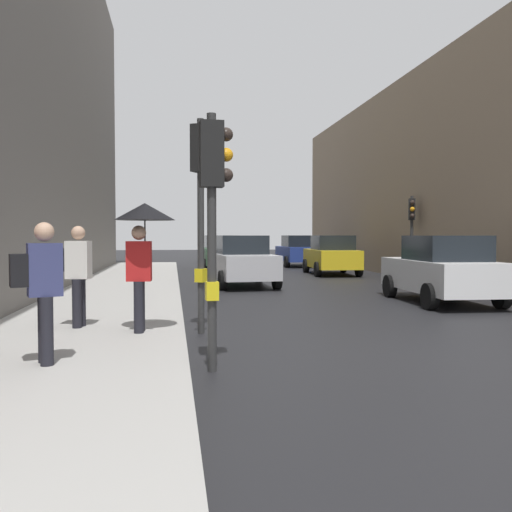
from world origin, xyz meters
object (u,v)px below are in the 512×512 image
traffic_light_near_left (214,194)px  pedestrian_with_grey_backpack (41,284)px  car_yellow_taxi (332,255)px  pedestrian_with_black_backpack (76,270)px  car_blue_van (298,251)px  traffic_light_near_right (202,186)px  car_dark_suv (221,249)px  pedestrian_with_umbrella (143,231)px  car_silver_hatchback (242,261)px  car_white_compact (442,269)px  car_green_estate (222,253)px  traffic_light_mid_street (412,222)px

traffic_light_near_left → pedestrian_with_grey_backpack: traffic_light_near_left is taller
car_yellow_taxi → pedestrian_with_black_backpack: (-8.74, -14.03, 0.29)m
car_blue_van → pedestrian_with_grey_backpack: bearing=-110.2°
traffic_light_near_right → car_blue_van: bearing=72.6°
car_yellow_taxi → car_dark_suv: bearing=107.2°
pedestrian_with_umbrella → pedestrian_with_black_backpack: 1.53m
car_silver_hatchback → traffic_light_near_right: bearing=-101.4°
car_blue_van → pedestrian_with_grey_backpack: 25.14m
car_white_compact → car_silver_hatchback: same height
traffic_light_near_right → car_blue_van: traffic_light_near_right is taller
traffic_light_near_left → car_dark_suv: traffic_light_near_left is taller
car_white_compact → pedestrian_with_umbrella: pedestrian_with_umbrella is taller
traffic_light_near_right → car_silver_hatchback: traffic_light_near_right is taller
traffic_light_near_right → car_green_estate: bearing=83.9°
traffic_light_mid_street → car_blue_van: traffic_light_mid_street is taller
car_white_compact → traffic_light_near_right: bearing=-150.8°
traffic_light_near_left → car_silver_hatchback: (1.86, 11.97, -1.42)m
traffic_light_mid_street → car_white_compact: size_ratio=0.77×
traffic_light_mid_street → traffic_light_near_left: traffic_light_near_left is taller
car_silver_hatchback → car_green_estate: bearing=89.5°
traffic_light_near_left → pedestrian_with_umbrella: (-1.01, 2.19, -0.45)m
traffic_light_near_right → pedestrian_with_black_backpack: bearing=177.5°
traffic_light_near_right → car_green_estate: size_ratio=0.91×
traffic_light_near_right → pedestrian_with_black_backpack: (-2.19, 0.09, -1.48)m
car_green_estate → traffic_light_near_left: bearing=-95.3°
traffic_light_near_left → car_silver_hatchback: 12.20m
pedestrian_with_grey_backpack → car_white_compact: bearing=36.5°
traffic_light_near_left → pedestrian_with_grey_backpack: size_ratio=1.88×
traffic_light_near_right → traffic_light_mid_street: bearing=50.4°
pedestrian_with_umbrella → pedestrian_with_grey_backpack: 2.53m
car_yellow_taxi → pedestrian_with_black_backpack: 16.53m
car_dark_suv → pedestrian_with_umbrella: (-3.64, -27.35, 0.96)m
car_blue_van → pedestrian_with_black_backpack: 22.52m
car_dark_suv → car_silver_hatchback: bearing=-92.5°
car_silver_hatchback → pedestrian_with_black_backpack: (-4.05, -9.10, 0.29)m
traffic_light_near_left → car_yellow_taxi: (6.54, 16.91, -1.42)m
pedestrian_with_black_backpack → car_blue_van: bearing=67.2°
car_silver_hatchback → car_green_estate: same height
car_blue_van → pedestrian_with_grey_backpack: size_ratio=2.37×
car_yellow_taxi → pedestrian_with_grey_backpack: pedestrian_with_grey_backpack is taller
traffic_light_mid_street → pedestrian_with_umbrella: size_ratio=1.54×
car_blue_van → car_yellow_taxi: 6.72m
traffic_light_near_right → car_white_compact: size_ratio=0.90×
car_silver_hatchback → car_dark_suv: same height
car_yellow_taxi → pedestrian_with_grey_backpack: size_ratio=2.43×
traffic_light_near_right → pedestrian_with_umbrella: (-1.00, -0.59, -0.80)m
traffic_light_near_right → car_dark_suv: 26.94m
pedestrian_with_grey_backpack → pedestrian_with_black_backpack: size_ratio=1.00×
traffic_light_near_right → car_white_compact: bearing=29.2°
traffic_light_near_left → car_dark_suv: 29.68m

